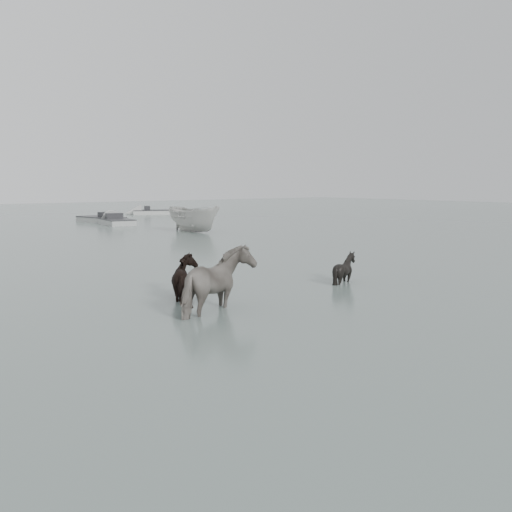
% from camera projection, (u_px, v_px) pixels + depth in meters
% --- Properties ---
extents(ground, '(140.00, 140.00, 0.00)m').
position_uv_depth(ground, '(267.00, 310.00, 12.66)').
color(ground, '#4A5851').
rests_on(ground, ground).
extents(pony_pinto, '(2.28, 1.73, 1.75)m').
position_uv_depth(pony_pinto, '(217.00, 272.00, 12.37)').
color(pony_pinto, black).
rests_on(pony_pinto, ground).
extents(pony_dark, '(1.20, 1.38, 1.33)m').
position_uv_depth(pony_dark, '(188.00, 271.00, 13.92)').
color(pony_dark, black).
rests_on(pony_dark, ground).
extents(pony_black, '(1.31, 1.25, 1.14)m').
position_uv_depth(pony_black, '(344.00, 262.00, 16.08)').
color(pony_black, black).
rests_on(pony_black, ground).
extents(boat_small, '(1.84, 4.40, 1.67)m').
position_uv_depth(boat_small, '(194.00, 217.00, 32.55)').
color(boat_small, beige).
rests_on(boat_small, ground).
extents(skiff_port, '(2.20, 4.88, 0.75)m').
position_uv_depth(skiff_port, '(117.00, 219.00, 38.12)').
color(skiff_port, '#979996').
rests_on(skiff_port, ground).
extents(skiff_mid, '(2.62, 5.79, 0.75)m').
position_uv_depth(skiff_mid, '(101.00, 217.00, 40.70)').
color(skiff_mid, gray).
rests_on(skiff_mid, ground).
extents(skiff_star, '(5.27, 3.56, 0.75)m').
position_uv_depth(skiff_star, '(154.00, 210.00, 50.62)').
color(skiff_star, '#A9AAA5').
rests_on(skiff_star, ground).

